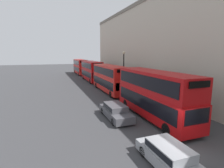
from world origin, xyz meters
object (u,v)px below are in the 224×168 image
Objects in this scene: bus_leading at (154,93)px; bus_trailing at (80,66)px; car_hatchback at (116,111)px; bus_second_in_queue at (110,77)px; car_dark_sedan at (170,156)px; bus_third_in_queue at (91,70)px; pedestrian at (186,111)px.

bus_trailing is (0.00, 38.72, -0.06)m from bus_leading.
bus_second_in_queue is at bearing 73.24° from car_hatchback.
bus_second_in_queue reaches higher than car_dark_sedan.
car_dark_sedan is (-3.40, -31.49, -1.74)m from bus_third_in_queue.
car_dark_sedan is at bearing -138.80° from pedestrian.
bus_third_in_queue is at bearing -90.00° from bus_trailing.
car_dark_sedan is (-3.40, -19.24, -1.65)m from bus_second_in_queue.
car_hatchback is (-3.40, -37.56, -1.70)m from bus_trailing.
bus_second_in_queue is at bearing 100.30° from pedestrian.
bus_leading is 7.80m from car_dark_sedan.
pedestrian is (5.95, -2.74, 0.11)m from car_hatchback.
car_hatchback is 6.55m from pedestrian.
bus_leading is 12.45m from bus_second_in_queue.
bus_third_in_queue is 23.84m from car_hatchback.
bus_leading reaches higher than car_dark_sedan.
car_dark_sedan is at bearing -96.16° from bus_third_in_queue.
bus_leading is 3.42m from pedestrian.
car_dark_sedan is 7.91m from pedestrian.
bus_trailing reaches higher than car_hatchback.
bus_leading is 0.98× the size of bus_trailing.
car_hatchback is at bearing 90.00° from car_dark_sedan.
bus_third_in_queue is at bearing 90.00° from bus_leading.
bus_leading is at bearing -18.88° from car_hatchback.
bus_third_in_queue reaches higher than bus_trailing.
bus_second_in_queue is at bearing 79.98° from car_dark_sedan.
bus_third_in_queue is at bearing 81.78° from car_hatchback.
bus_third_in_queue is 0.99× the size of bus_trailing.
pedestrian is (2.55, -40.30, -1.59)m from bus_trailing.
car_hatchback is (0.00, 7.95, 0.02)m from car_dark_sedan.
bus_trailing is at bearing 84.83° from car_hatchback.
bus_second_in_queue is 12.25m from bus_third_in_queue.
bus_trailing reaches higher than car_dark_sedan.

